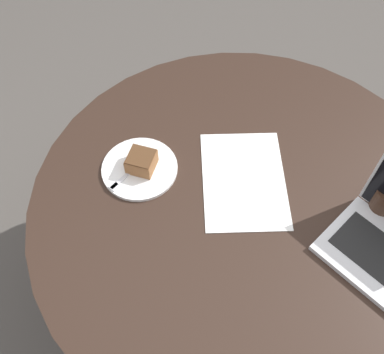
% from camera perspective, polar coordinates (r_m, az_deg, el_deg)
% --- Properties ---
extents(ground_plane, '(12.00, 12.00, 0.00)m').
position_cam_1_polar(ground_plane, '(2.07, 4.83, -13.40)').
color(ground_plane, '#4C4742').
extents(dining_table, '(1.35, 1.35, 0.74)m').
position_cam_1_polar(dining_table, '(1.51, 6.46, -5.21)').
color(dining_table, black).
rests_on(dining_table, ground_plane).
extents(paper_document, '(0.43, 0.34, 0.00)m').
position_cam_1_polar(paper_document, '(1.44, 6.59, -0.32)').
color(paper_document, white).
rests_on(paper_document, dining_table).
extents(plate, '(0.25, 0.25, 0.01)m').
position_cam_1_polar(plate, '(1.46, -6.66, 1.08)').
color(plate, white).
rests_on(plate, dining_table).
extents(cake_slice, '(0.12, 0.12, 0.06)m').
position_cam_1_polar(cake_slice, '(1.44, -6.44, 1.98)').
color(cake_slice, brown).
rests_on(cake_slice, plate).
extents(fork, '(0.11, 0.15, 0.00)m').
position_cam_1_polar(fork, '(1.44, -8.36, 0.20)').
color(fork, silver).
rests_on(fork, plate).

